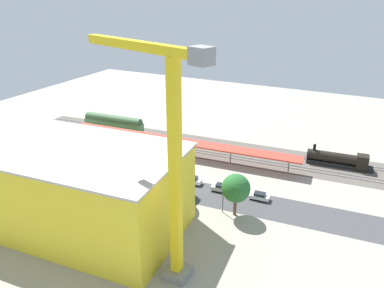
# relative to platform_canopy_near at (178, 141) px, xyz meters

# --- Properties ---
(ground_plane) EXTENTS (184.84, 184.84, 0.00)m
(ground_plane) POSITION_rel_platform_canopy_near_xyz_m (-8.07, 11.37, -3.86)
(ground_plane) COLOR #9E998C
(ground_plane) RESTS_ON ground
(rail_bed) EXTENTS (116.22, 22.05, 0.01)m
(rail_bed) POSITION_rel_platform_canopy_near_xyz_m (-8.07, -7.59, -3.86)
(rail_bed) COLOR #5B544C
(rail_bed) RESTS_ON ground
(street_asphalt) EXTENTS (115.86, 16.51, 0.01)m
(street_asphalt) POSITION_rel_platform_canopy_near_xyz_m (-8.07, 15.42, -3.86)
(street_asphalt) COLOR #424244
(street_asphalt) RESTS_ON ground
(track_rails) EXTENTS (115.28, 15.64, 0.12)m
(track_rails) POSITION_rel_platform_canopy_near_xyz_m (-8.07, -7.59, -3.68)
(track_rails) COLOR #9E9EA8
(track_rails) RESTS_ON ground
(platform_canopy_near) EXTENTS (61.98, 8.11, 4.08)m
(platform_canopy_near) POSITION_rel_platform_canopy_near_xyz_m (0.00, 0.00, 0.00)
(platform_canopy_near) COLOR #C63D2D
(platform_canopy_near) RESTS_ON ground
(locomotive) EXTENTS (15.23, 3.42, 4.83)m
(locomotive) POSITION_rel_platform_canopy_near_xyz_m (-38.18, -10.88, -2.13)
(locomotive) COLOR black
(locomotive) RESTS_ON ground
(freight_coach_far) EXTENTS (18.54, 4.01, 6.00)m
(freight_coach_far) POSITION_rel_platform_canopy_near_xyz_m (23.46, -4.32, -0.69)
(freight_coach_far) COLOR black
(freight_coach_far) RESTS_ON ground
(parked_car_0) EXTENTS (4.13, 1.99, 1.52)m
(parked_car_0) POSITION_rel_platform_canopy_near_xyz_m (-25.05, 12.21, -3.18)
(parked_car_0) COLOR black
(parked_car_0) RESTS_ON ground
(parked_car_1) EXTENTS (4.77, 2.32, 1.61)m
(parked_car_1) POSITION_rel_platform_canopy_near_xyz_m (-16.98, 12.45, -3.14)
(parked_car_1) COLOR black
(parked_car_1) RESTS_ON ground
(parked_car_2) EXTENTS (4.66, 2.01, 1.72)m
(parked_car_2) POSITION_rel_platform_canopy_near_xyz_m (-9.60, 12.13, -3.10)
(parked_car_2) COLOR black
(parked_car_2) RESTS_ON ground
(parked_car_3) EXTENTS (4.38, 2.31, 1.58)m
(parked_car_3) POSITION_rel_platform_canopy_near_xyz_m (-2.04, 11.73, -3.16)
(parked_car_3) COLOR black
(parked_car_3) RESTS_ON ground
(parked_car_4) EXTENTS (4.72, 2.04, 1.64)m
(parked_car_4) POSITION_rel_platform_canopy_near_xyz_m (6.40, 11.71, -3.12)
(parked_car_4) COLOR black
(parked_car_4) RESTS_ON ground
(parked_car_5) EXTENTS (4.84, 2.11, 1.61)m
(parked_car_5) POSITION_rel_platform_canopy_near_xyz_m (13.74, 11.72, -3.15)
(parked_car_5) COLOR black
(parked_car_5) RESTS_ON ground
(construction_building) EXTENTS (38.06, 22.53, 14.73)m
(construction_building) POSITION_rel_platform_canopy_near_xyz_m (1.85, 34.76, 3.50)
(construction_building) COLOR yellow
(construction_building) RESTS_ON ground
(construction_roof_slab) EXTENTS (38.70, 23.16, 0.40)m
(construction_roof_slab) POSITION_rel_platform_canopy_near_xyz_m (1.85, 34.76, 11.07)
(construction_roof_slab) COLOR #B7B2A8
(construction_roof_slab) RESTS_ON construction_building
(tower_crane) EXTENTS (22.17, 8.66, 34.06)m
(tower_crane) POSITION_rel_platform_canopy_near_xyz_m (-18.84, 38.23, 15.82)
(tower_crane) COLOR gray
(tower_crane) RESTS_ON ground
(box_truck_0) EXTENTS (9.62, 2.83, 3.69)m
(box_truck_0) POSITION_rel_platform_canopy_near_xyz_m (-4.51, 19.29, -2.07)
(box_truck_0) COLOR black
(box_truck_0) RESTS_ON ground
(box_truck_1) EXTENTS (9.03, 3.02, 3.33)m
(box_truck_1) POSITION_rel_platform_canopy_near_xyz_m (-8.10, 17.81, -2.23)
(box_truck_1) COLOR black
(box_truck_1) RESTS_ON ground
(box_truck_2) EXTENTS (9.74, 2.80, 3.66)m
(box_truck_2) POSITION_rel_platform_canopy_near_xyz_m (-7.62, 18.03, -2.09)
(box_truck_2) COLOR black
(box_truck_2) RESTS_ON ground
(street_tree_0) EXTENTS (5.36, 5.36, 8.42)m
(street_tree_0) POSITION_rel_platform_canopy_near_xyz_m (-22.35, 19.57, 1.84)
(street_tree_0) COLOR brown
(street_tree_0) RESTS_ON ground
(street_tree_1) EXTENTS (6.30, 6.30, 9.32)m
(street_tree_1) POSITION_rel_platform_canopy_near_xyz_m (-8.95, 20.96, 2.28)
(street_tree_1) COLOR brown
(street_tree_1) RESTS_ON ground
(street_tree_2) EXTENTS (4.39, 4.39, 7.72)m
(street_tree_2) POSITION_rel_platform_canopy_near_xyz_m (28.76, 20.87, 1.62)
(street_tree_2) COLOR brown
(street_tree_2) RESTS_ON ground
(traffic_light) EXTENTS (0.50, 0.36, 6.25)m
(traffic_light) POSITION_rel_platform_canopy_near_xyz_m (-19.98, 19.82, 0.29)
(traffic_light) COLOR #333333
(traffic_light) RESTS_ON ground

